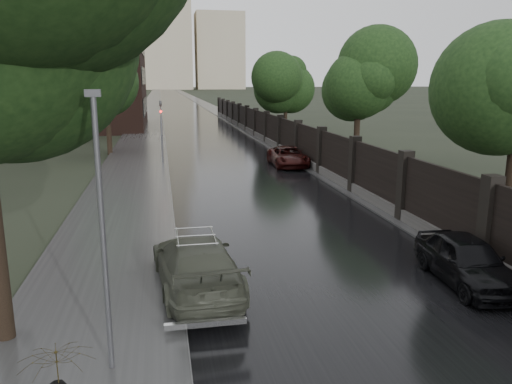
% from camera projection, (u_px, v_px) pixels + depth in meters
% --- Properties ---
extents(road, '(8.00, 420.00, 0.02)m').
position_uv_depth(road, '(171.00, 94.00, 190.76)').
color(road, black).
rests_on(road, ground).
extents(sidewalk_left, '(4.00, 420.00, 0.16)m').
position_uv_depth(sidewalk_left, '(155.00, 94.00, 189.64)').
color(sidewalk_left, '#2D2D2D').
rests_on(sidewalk_left, ground).
extents(verge_right, '(3.00, 420.00, 0.08)m').
position_uv_depth(verge_right, '(185.00, 94.00, 191.76)').
color(verge_right, '#2D2D2D').
rests_on(verge_right, ground).
extents(fence_right, '(0.45, 75.72, 2.70)m').
position_uv_depth(fence_right, '(274.00, 134.00, 39.96)').
color(fence_right, '#383533').
rests_on(fence_right, ground).
extents(tree_left_far, '(4.25, 4.25, 7.39)m').
position_uv_depth(tree_left_far, '(105.00, 80.00, 34.80)').
color(tree_left_far, black).
rests_on(tree_left_far, ground).
extents(tree_right_b, '(4.08, 4.08, 7.01)m').
position_uv_depth(tree_right_b, '(359.00, 85.00, 30.03)').
color(tree_right_b, black).
rests_on(tree_right_b, ground).
extents(tree_right_c, '(4.08, 4.08, 7.01)m').
position_uv_depth(tree_right_c, '(286.00, 83.00, 47.28)').
color(tree_right_c, black).
rests_on(tree_right_c, ground).
extents(lamp_post, '(0.25, 0.12, 5.11)m').
position_uv_depth(lamp_post, '(103.00, 235.00, 8.53)').
color(lamp_post, '#59595E').
rests_on(lamp_post, ground).
extents(traffic_light, '(0.16, 0.32, 4.00)m').
position_uv_depth(traffic_light, '(161.00, 127.00, 31.30)').
color(traffic_light, '#59595E').
rests_on(traffic_light, ground).
extents(brick_building, '(24.00, 18.00, 20.00)m').
position_uv_depth(brick_building, '(26.00, 35.00, 53.02)').
color(brick_building, black).
rests_on(brick_building, ground).
extents(stalinist_tower, '(92.00, 30.00, 159.00)m').
position_uv_depth(stalinist_tower, '(164.00, 22.00, 287.78)').
color(stalinist_tower, tan).
rests_on(stalinist_tower, ground).
extents(volga_sedan, '(2.32, 4.91, 1.38)m').
position_uv_depth(volga_sedan, '(196.00, 264.00, 12.69)').
color(volga_sedan, '#444739').
rests_on(volga_sedan, ground).
extents(car_right_near, '(1.79, 3.88, 1.29)m').
position_uv_depth(car_right_near, '(467.00, 260.00, 13.06)').
color(car_right_near, black).
rests_on(car_right_near, ground).
extents(car_right_far, '(2.11, 4.43, 1.22)m').
position_uv_depth(car_right_far, '(288.00, 156.00, 31.06)').
color(car_right_far, black).
rests_on(car_right_far, ground).
extents(pedestrian_umbrella, '(1.13, 1.14, 2.40)m').
position_uv_depth(pedestrian_umbrella, '(59.00, 379.00, 5.97)').
color(pedestrian_umbrella, black).
rests_on(pedestrian_umbrella, sidewalk_left).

